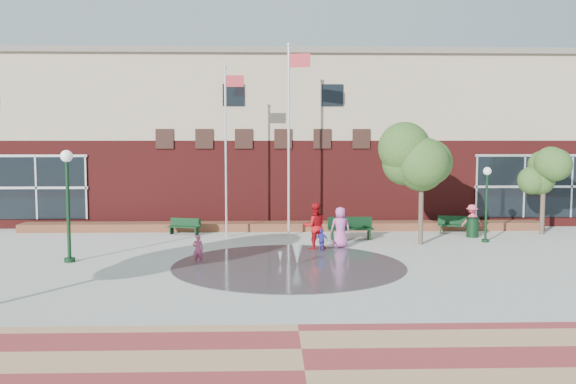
{
  "coord_description": "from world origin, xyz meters",
  "views": [
    {
      "loc": [
        -0.67,
        -18.62,
        4.56
      ],
      "look_at": [
        0.0,
        4.0,
        2.6
      ],
      "focal_mm": 38.0,
      "sensor_mm": 36.0,
      "label": 1
    }
  ],
  "objects_px": {
    "bench_left": "(184,230)",
    "flagpole_right": "(290,129)",
    "flagpole_left": "(227,143)",
    "trash_can": "(473,227)",
    "child_splash": "(198,249)"
  },
  "relations": [
    {
      "from": "bench_left",
      "to": "flagpole_right",
      "type": "bearing_deg",
      "value": 9.72
    },
    {
      "from": "flagpole_right",
      "to": "bench_left",
      "type": "relative_size",
      "value": 5.55
    },
    {
      "from": "flagpole_left",
      "to": "trash_can",
      "type": "relative_size",
      "value": 8.27
    },
    {
      "from": "flagpole_left",
      "to": "child_splash",
      "type": "relative_size",
      "value": 7.32
    },
    {
      "from": "flagpole_right",
      "to": "trash_can",
      "type": "bearing_deg",
      "value": 11.94
    },
    {
      "from": "bench_left",
      "to": "trash_can",
      "type": "relative_size",
      "value": 1.7
    },
    {
      "from": "flagpole_right",
      "to": "child_splash",
      "type": "relative_size",
      "value": 8.33
    },
    {
      "from": "child_splash",
      "to": "trash_can",
      "type": "bearing_deg",
      "value": -156.87
    },
    {
      "from": "flagpole_left",
      "to": "child_splash",
      "type": "height_order",
      "value": "flagpole_left"
    },
    {
      "from": "flagpole_right",
      "to": "child_splash",
      "type": "height_order",
      "value": "flagpole_right"
    },
    {
      "from": "flagpole_left",
      "to": "trash_can",
      "type": "height_order",
      "value": "flagpole_left"
    },
    {
      "from": "flagpole_right",
      "to": "trash_can",
      "type": "relative_size",
      "value": 9.41
    },
    {
      "from": "trash_can",
      "to": "bench_left",
      "type": "bearing_deg",
      "value": 174.86
    },
    {
      "from": "trash_can",
      "to": "child_splash",
      "type": "distance_m",
      "value": 13.32
    },
    {
      "from": "trash_can",
      "to": "child_splash",
      "type": "xyz_separation_m",
      "value": [
        -12.07,
        -5.64,
        0.05
      ]
    }
  ]
}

